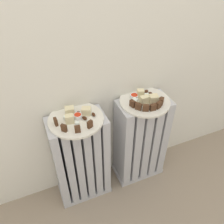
% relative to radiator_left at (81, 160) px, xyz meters
% --- Properties ---
extents(ground_plane, '(6.00, 6.00, 0.00)m').
position_rel_radiator_left_xyz_m(ground_plane, '(0.19, -0.28, -0.29)').
color(ground_plane, gray).
extents(radiator_left, '(0.31, 0.17, 0.60)m').
position_rel_radiator_left_xyz_m(radiator_left, '(0.00, 0.00, 0.00)').
color(radiator_left, '#B2B2B7').
rests_on(radiator_left, ground_plane).
extents(radiator_right, '(0.31, 0.17, 0.60)m').
position_rel_radiator_left_xyz_m(radiator_right, '(0.38, 0.00, 0.00)').
color(radiator_right, '#B2B2B7').
rests_on(radiator_right, ground_plane).
extents(plate_left, '(0.27, 0.27, 0.01)m').
position_rel_radiator_left_xyz_m(plate_left, '(-0.00, 0.00, 0.31)').
color(plate_left, silver).
rests_on(plate_left, radiator_left).
extents(plate_right, '(0.27, 0.27, 0.01)m').
position_rel_radiator_left_xyz_m(plate_right, '(0.38, 0.00, 0.31)').
color(plate_right, silver).
rests_on(plate_right, radiator_right).
extents(dark_cake_slice_left_0, '(0.02, 0.03, 0.04)m').
position_rel_radiator_left_xyz_m(dark_cake_slice_left_0, '(-0.10, -0.01, 0.33)').
color(dark_cake_slice_left_0, '#472B19').
rests_on(dark_cake_slice_left_0, plate_left).
extents(dark_cake_slice_left_1, '(0.03, 0.03, 0.04)m').
position_rel_radiator_left_xyz_m(dark_cake_slice_left_1, '(-0.07, -0.07, 0.33)').
color(dark_cake_slice_left_1, '#472B19').
rests_on(dark_cake_slice_left_1, plate_left).
extents(dark_cake_slice_left_2, '(0.03, 0.02, 0.04)m').
position_rel_radiator_left_xyz_m(dark_cake_slice_left_2, '(-0.02, -0.10, 0.33)').
color(dark_cake_slice_left_2, '#472B19').
rests_on(dark_cake_slice_left_2, plate_left).
extents(dark_cake_slice_left_3, '(0.03, 0.02, 0.04)m').
position_rel_radiator_left_xyz_m(dark_cake_slice_left_3, '(0.04, -0.09, 0.33)').
color(dark_cake_slice_left_3, '#472B19').
rests_on(dark_cake_slice_left_3, plate_left).
extents(marble_cake_slice_left_0, '(0.05, 0.05, 0.04)m').
position_rel_radiator_left_xyz_m(marble_cake_slice_left_0, '(-0.02, 0.05, 0.33)').
color(marble_cake_slice_left_0, beige).
rests_on(marble_cake_slice_left_0, plate_left).
extents(marble_cake_slice_left_1, '(0.04, 0.04, 0.04)m').
position_rel_radiator_left_xyz_m(marble_cake_slice_left_1, '(-0.03, -0.02, 0.34)').
color(marble_cake_slice_left_1, beige).
rests_on(marble_cake_slice_left_1, plate_left).
extents(marble_cake_slice_left_2, '(0.06, 0.05, 0.04)m').
position_rel_radiator_left_xyz_m(marble_cake_slice_left_2, '(0.06, 0.01, 0.33)').
color(marble_cake_slice_left_2, beige).
rests_on(marble_cake_slice_left_2, plate_left).
extents(turkish_delight_left_0, '(0.02, 0.02, 0.02)m').
position_rel_radiator_left_xyz_m(turkish_delight_left_0, '(-0.05, 0.02, 0.32)').
color(turkish_delight_left_0, white).
rests_on(turkish_delight_left_0, plate_left).
extents(turkish_delight_left_1, '(0.02, 0.02, 0.02)m').
position_rel_radiator_left_xyz_m(turkish_delight_left_1, '(-0.01, -0.05, 0.32)').
color(turkish_delight_left_1, white).
rests_on(turkish_delight_left_1, plate_left).
extents(medjool_date_left_0, '(0.03, 0.03, 0.02)m').
position_rel_radiator_left_xyz_m(medjool_date_left_0, '(0.02, 0.03, 0.32)').
color(medjool_date_left_0, '#3D1E0F').
rests_on(medjool_date_left_0, plate_left).
extents(medjool_date_left_1, '(0.03, 0.03, 0.01)m').
position_rel_radiator_left_xyz_m(medjool_date_left_1, '(0.04, -0.02, 0.32)').
color(medjool_date_left_1, '#3D1E0F').
rests_on(medjool_date_left_1, plate_left).
extents(medjool_date_left_2, '(0.02, 0.03, 0.02)m').
position_rel_radiator_left_xyz_m(medjool_date_left_2, '(0.09, -0.01, 0.32)').
color(medjool_date_left_2, '#3D1E0F').
rests_on(medjool_date_left_2, plate_left).
extents(jam_bowl_left, '(0.04, 0.04, 0.02)m').
position_rel_radiator_left_xyz_m(jam_bowl_left, '(0.01, 0.00, 0.33)').
color(jam_bowl_left, white).
rests_on(jam_bowl_left, plate_left).
extents(dark_cake_slice_right_0, '(0.03, 0.04, 0.04)m').
position_rel_radiator_left_xyz_m(dark_cake_slice_right_0, '(0.30, -0.02, 0.33)').
color(dark_cake_slice_right_0, '#472B19').
rests_on(dark_cake_slice_right_0, plate_right).
extents(dark_cake_slice_right_1, '(0.03, 0.04, 0.04)m').
position_rel_radiator_left_xyz_m(dark_cake_slice_right_1, '(0.31, -0.05, 0.33)').
color(dark_cake_slice_right_1, '#472B19').
rests_on(dark_cake_slice_right_1, plate_right).
extents(dark_cake_slice_right_2, '(0.04, 0.03, 0.04)m').
position_rel_radiator_left_xyz_m(dark_cake_slice_right_2, '(0.34, -0.08, 0.33)').
color(dark_cake_slice_right_2, '#472B19').
rests_on(dark_cake_slice_right_2, plate_right).
extents(dark_cake_slice_right_3, '(0.03, 0.02, 0.04)m').
position_rel_radiator_left_xyz_m(dark_cake_slice_right_3, '(0.38, -0.09, 0.33)').
color(dark_cake_slice_right_3, '#472B19').
rests_on(dark_cake_slice_right_3, plate_right).
extents(dark_cake_slice_right_4, '(0.04, 0.03, 0.04)m').
position_rel_radiator_left_xyz_m(dark_cake_slice_right_4, '(0.42, -0.08, 0.33)').
color(dark_cake_slice_right_4, '#472B19').
rests_on(dark_cake_slice_right_4, plate_right).
extents(dark_cake_slice_right_5, '(0.04, 0.04, 0.04)m').
position_rel_radiator_left_xyz_m(dark_cake_slice_right_5, '(0.45, -0.06, 0.33)').
color(dark_cake_slice_right_5, '#472B19').
rests_on(dark_cake_slice_right_5, plate_right).
extents(marble_cake_slice_right_0, '(0.05, 0.03, 0.04)m').
position_rel_radiator_left_xyz_m(marble_cake_slice_right_0, '(0.37, -0.02, 0.34)').
color(marble_cake_slice_right_0, beige).
rests_on(marble_cake_slice_right_0, plate_right).
extents(marble_cake_slice_right_1, '(0.05, 0.05, 0.04)m').
position_rel_radiator_left_xyz_m(marble_cake_slice_right_1, '(0.42, -0.03, 0.34)').
color(marble_cake_slice_right_1, beige).
rests_on(marble_cake_slice_right_1, plate_right).
extents(marble_cake_slice_right_2, '(0.04, 0.04, 0.05)m').
position_rel_radiator_left_xyz_m(marble_cake_slice_right_2, '(0.37, 0.04, 0.34)').
color(marble_cake_slice_right_2, beige).
rests_on(marble_cake_slice_right_2, plate_right).
extents(turkish_delight_right_0, '(0.04, 0.04, 0.03)m').
position_rel_radiator_left_xyz_m(turkish_delight_right_0, '(0.32, 0.00, 0.33)').
color(turkish_delight_right_0, white).
rests_on(turkish_delight_right_0, plate_right).
extents(turkish_delight_right_1, '(0.03, 0.03, 0.02)m').
position_rel_radiator_left_xyz_m(turkish_delight_right_1, '(0.40, 0.02, 0.33)').
color(turkish_delight_right_1, white).
rests_on(turkish_delight_right_1, plate_right).
extents(medjool_date_right_0, '(0.03, 0.03, 0.02)m').
position_rel_radiator_left_xyz_m(medjool_date_right_0, '(0.43, 0.06, 0.32)').
color(medjool_date_right_0, '#3D1E0F').
rests_on(medjool_date_right_0, plate_right).
extents(medjool_date_right_1, '(0.03, 0.02, 0.02)m').
position_rel_radiator_left_xyz_m(medjool_date_right_1, '(0.47, -0.02, 0.32)').
color(medjool_date_right_1, '#3D1E0F').
rests_on(medjool_date_right_1, plate_right).
extents(medjool_date_right_2, '(0.03, 0.03, 0.02)m').
position_rel_radiator_left_xyz_m(medjool_date_right_2, '(0.44, 0.03, 0.32)').
color(medjool_date_right_2, '#3D1E0F').
rests_on(medjool_date_right_2, plate_right).
extents(jam_bowl_right, '(0.04, 0.04, 0.02)m').
position_rel_radiator_left_xyz_m(jam_bowl_right, '(0.34, 0.04, 0.33)').
color(jam_bowl_right, white).
rests_on(jam_bowl_right, plate_right).
extents(fork, '(0.06, 0.09, 0.00)m').
position_rel_radiator_left_xyz_m(fork, '(0.02, 0.05, 0.32)').
color(fork, silver).
rests_on(fork, plate_left).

